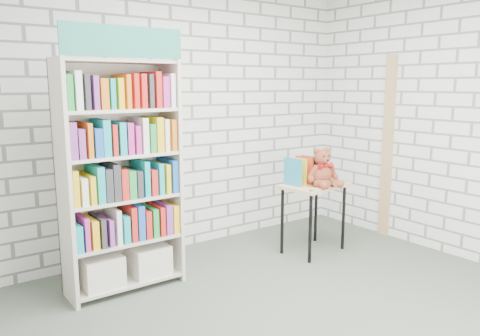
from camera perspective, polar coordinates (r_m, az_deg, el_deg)
ground at (r=3.77m, az=7.61°, el=-17.92°), size 4.50×4.50×0.00m
room_shell at (r=3.33m, az=8.34°, el=10.32°), size 4.52×4.02×2.81m
bookshelf at (r=4.09m, az=-14.31°, el=-0.85°), size 0.99×0.38×2.22m
display_table at (r=5.00m, az=9.01°, el=-3.10°), size 0.74×0.56×0.74m
table_books at (r=5.01m, az=8.08°, el=-0.16°), size 0.50×0.27×0.28m
teddy_bear at (r=4.88m, az=10.07°, el=-0.32°), size 0.36×0.35×0.39m
door_trim at (r=5.69m, az=17.55°, el=2.42°), size 0.05×0.12×2.10m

